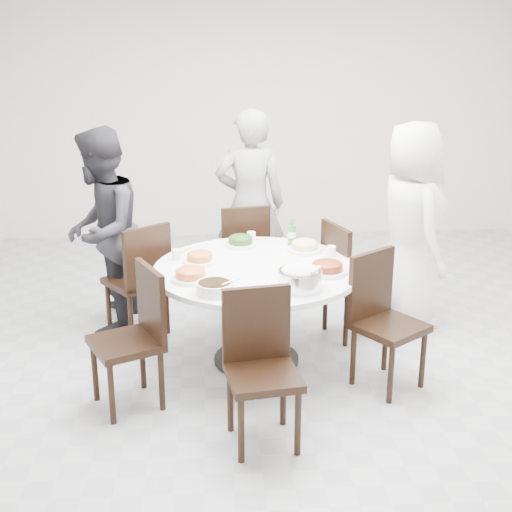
{
  "coord_description": "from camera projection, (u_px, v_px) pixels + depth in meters",
  "views": [
    {
      "loc": [
        -0.6,
        -5.12,
        2.49
      ],
      "look_at": [
        -0.27,
        -0.22,
        0.82
      ],
      "focal_mm": 50.0,
      "sensor_mm": 36.0,
      "label": 1
    }
  ],
  "objects": [
    {
      "name": "dish_orange",
      "position": [
        200.0,
        259.0,
        5.24
      ],
      "size": [
        0.24,
        0.24,
        0.07
      ],
      "primitive_type": "cylinder",
      "color": "white",
      "rests_on": "dining_table"
    },
    {
      "name": "diner_middle",
      "position": [
        250.0,
        204.0,
        6.44
      ],
      "size": [
        0.63,
        0.42,
        1.72
      ],
      "primitive_type": "imported",
      "rotation": [
        0.0,
        0.0,
        3.13
      ],
      "color": "black",
      "rests_on": "floor"
    },
    {
      "name": "diner_right",
      "position": [
        410.0,
        226.0,
        5.8
      ],
      "size": [
        0.7,
        0.93,
        1.7
      ],
      "primitive_type": "imported",
      "rotation": [
        0.0,
        0.0,
        1.78
      ],
      "color": "silver",
      "rests_on": "floor"
    },
    {
      "name": "dish_tofu",
      "position": [
        190.0,
        275.0,
        4.9
      ],
      "size": [
        0.27,
        0.27,
        0.07
      ],
      "primitive_type": "cylinder",
      "color": "white",
      "rests_on": "dining_table"
    },
    {
      "name": "dish_greens",
      "position": [
        241.0,
        242.0,
        5.63
      ],
      "size": [
        0.24,
        0.24,
        0.06
      ],
      "primitive_type": "cylinder",
      "color": "white",
      "rests_on": "dining_table"
    },
    {
      "name": "chair_ne",
      "position": [
        355.0,
        279.0,
        5.71
      ],
      "size": [
        0.54,
        0.54,
        0.95
      ],
      "primitive_type": "cube",
      "rotation": [
        0.0,
        0.0,
        1.91
      ],
      "color": "black",
      "rests_on": "floor"
    },
    {
      "name": "chair_n",
      "position": [
        241.0,
        254.0,
        6.32
      ],
      "size": [
        0.48,
        0.48,
        0.95
      ],
      "primitive_type": "cube",
      "rotation": [
        0.0,
        0.0,
        3.3
      ],
      "color": "black",
      "rests_on": "floor"
    },
    {
      "name": "dish_pale",
      "position": [
        305.0,
        247.0,
        5.5
      ],
      "size": [
        0.26,
        0.26,
        0.07
      ],
      "primitive_type": "cylinder",
      "color": "white",
      "rests_on": "dining_table"
    },
    {
      "name": "chopsticks",
      "position": [
        252.0,
        238.0,
        5.81
      ],
      "size": [
        0.24,
        0.04,
        0.01
      ],
      "primitive_type": null,
      "color": "tan",
      "rests_on": "dining_table"
    },
    {
      "name": "diner_left",
      "position": [
        102.0,
        231.0,
        5.73
      ],
      "size": [
        0.71,
        0.87,
        1.67
      ],
      "primitive_type": "imported",
      "rotation": [
        0.0,
        0.0,
        4.61
      ],
      "color": "black",
      "rests_on": "floor"
    },
    {
      "name": "chair_nw",
      "position": [
        136.0,
        278.0,
        5.73
      ],
      "size": [
        0.59,
        0.59,
        0.95
      ],
      "primitive_type": "cube",
      "rotation": [
        0.0,
        0.0,
        3.8
      ],
      "color": "black",
      "rests_on": "floor"
    },
    {
      "name": "chair_se",
      "position": [
        390.0,
        324.0,
        4.89
      ],
      "size": [
        0.59,
        0.59,
        0.95
      ],
      "primitive_type": "cube",
      "rotation": [
        0.0,
        0.0,
        6.91
      ],
      "color": "black",
      "rests_on": "floor"
    },
    {
      "name": "dining_table",
      "position": [
        256.0,
        315.0,
        5.28
      ],
      "size": [
        1.5,
        1.5,
        0.75
      ],
      "primitive_type": "cylinder",
      "color": "white",
      "rests_on": "floor"
    },
    {
      "name": "floor",
      "position": [
        288.0,
        343.0,
        5.68
      ],
      "size": [
        6.0,
        6.0,
        0.01
      ],
      "primitive_type": "cube",
      "color": "#A9AAAE",
      "rests_on": "ground"
    },
    {
      "name": "wall_front",
      "position": [
        392.0,
        356.0,
        2.39
      ],
      "size": [
        6.0,
        0.01,
        2.8
      ],
      "primitive_type": "cube",
      "color": "silver",
      "rests_on": "ground"
    },
    {
      "name": "soup_bowl",
      "position": [
        214.0,
        288.0,
        4.67
      ],
      "size": [
        0.24,
        0.24,
        0.08
      ],
      "primitive_type": "cylinder",
      "color": "white",
      "rests_on": "dining_table"
    },
    {
      "name": "dish_redbrown",
      "position": [
        327.0,
        268.0,
        5.03
      ],
      "size": [
        0.28,
        0.28,
        0.07
      ],
      "primitive_type": "cylinder",
      "color": "white",
      "rests_on": "dining_table"
    },
    {
      "name": "wall_back",
      "position": [
        261.0,
        116.0,
        8.06
      ],
      "size": [
        6.0,
        0.01,
        2.8
      ],
      "primitive_type": "cube",
      "color": "silver",
      "rests_on": "ground"
    },
    {
      "name": "chair_s",
      "position": [
        263.0,
        373.0,
        4.22
      ],
      "size": [
        0.48,
        0.48,
        0.95
      ],
      "primitive_type": "cube",
      "rotation": [
        0.0,
        0.0,
        6.44
      ],
      "color": "black",
      "rests_on": "floor"
    },
    {
      "name": "chair_sw",
      "position": [
        125.0,
        340.0,
        4.64
      ],
      "size": [
        0.56,
        0.56,
        0.95
      ],
      "primitive_type": "cube",
      "rotation": [
        0.0,
        0.0,
        5.17
      ],
      "color": "black",
      "rests_on": "floor"
    },
    {
      "name": "beverage_bottle",
      "position": [
        292.0,
        233.0,
        5.6
      ],
      "size": [
        0.06,
        0.06,
        0.22
      ],
      "primitive_type": "cylinder",
      "color": "#2D712F",
      "rests_on": "dining_table"
    },
    {
      "name": "rice_bowl",
      "position": [
        300.0,
        280.0,
        4.74
      ],
      "size": [
        0.3,
        0.3,
        0.13
      ],
      "primitive_type": "cylinder",
      "color": "silver",
      "rests_on": "dining_table"
    },
    {
      "name": "tea_cups",
      "position": [
        253.0,
        238.0,
        5.71
      ],
      "size": [
        0.07,
        0.07,
        0.08
      ],
      "primitive_type": "cylinder",
      "color": "white",
      "rests_on": "dining_table"
    }
  ]
}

